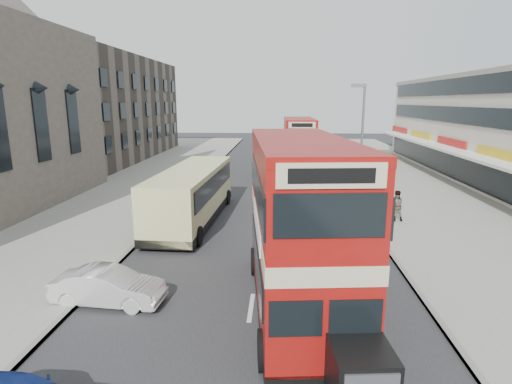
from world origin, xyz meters
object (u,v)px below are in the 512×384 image
at_px(bus_main, 299,225).
at_px(car_right_a, 332,197).
at_px(cyclist, 319,184).
at_px(car_right_b, 333,182).
at_px(street_lamp, 361,133).
at_px(coach, 192,193).
at_px(pedestrian_near, 396,205).
at_px(bus_second, 299,148).
at_px(pedestrian_far, 358,160).
at_px(car_left_front, 108,287).

bearing_deg(bus_main, car_right_a, -107.22).
xyz_separation_m(bus_main, car_right_a, (2.87, 14.15, -2.33)).
distance_m(car_right_a, cyclist, 3.91).
xyz_separation_m(car_right_a, car_right_b, (0.70, 4.91, 0.03)).
height_order(car_right_b, cyclist, cyclist).
height_order(street_lamp, bus_main, street_lamp).
height_order(coach, pedestrian_near, coach).
bearing_deg(pedestrian_near, car_right_a, -51.31).
height_order(bus_second, car_right_b, bus_second).
distance_m(coach, car_right_b, 12.96).
bearing_deg(pedestrian_near, bus_second, -72.11).
bearing_deg(coach, bus_main, -57.89).
xyz_separation_m(bus_second, pedestrian_near, (5.06, -14.13, -1.70)).
xyz_separation_m(bus_main, car_right_b, (3.57, 19.06, -2.30)).
relative_size(car_right_b, pedestrian_far, 2.57).
bearing_deg(bus_second, bus_main, 86.86).
relative_size(coach, pedestrian_near, 6.08).
distance_m(bus_main, coach, 11.76).
distance_m(street_lamp, car_right_a, 4.94).
bearing_deg(bus_second, cyclist, 100.59).
xyz_separation_m(street_lamp, car_right_a, (-2.05, -1.76, -4.14)).
relative_size(car_right_b, pedestrian_near, 2.65).
height_order(bus_second, pedestrian_far, bus_second).
relative_size(bus_second, car_right_b, 1.97).
relative_size(bus_main, car_left_front, 2.65).
xyz_separation_m(bus_main, pedestrian_near, (6.08, 10.39, -1.91)).
height_order(bus_main, pedestrian_near, bus_main).
relative_size(street_lamp, coach, 0.73).
bearing_deg(cyclist, car_left_front, -114.72).
bearing_deg(coach, cyclist, 46.51).
bearing_deg(pedestrian_near, pedestrian_far, -95.55).
height_order(car_left_front, cyclist, cyclist).
bearing_deg(bus_main, coach, -66.06).
relative_size(pedestrian_far, cyclist, 0.90).
bearing_deg(car_right_a, pedestrian_far, 165.66).
bearing_deg(bus_second, pedestrian_near, 108.96).
bearing_deg(pedestrian_far, car_right_b, -105.14).
xyz_separation_m(street_lamp, bus_main, (-4.92, -15.91, -1.81)).
bearing_deg(car_right_a, bus_main, -9.28).
distance_m(pedestrian_near, pedestrian_far, 18.79).
distance_m(street_lamp, car_left_front, 20.15).
relative_size(car_left_front, car_right_b, 0.80).
xyz_separation_m(car_right_b, pedestrian_far, (3.74, 10.08, 0.42)).
distance_m(pedestrian_near, cyclist, 8.52).
height_order(street_lamp, car_right_a, street_lamp).
relative_size(bus_second, car_left_front, 2.45).
relative_size(car_right_a, car_right_b, 0.91).
relative_size(coach, cyclist, 5.32).
height_order(car_right_b, pedestrian_near, pedestrian_near).
xyz_separation_m(car_right_a, pedestrian_far, (4.44, 14.99, 0.45)).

